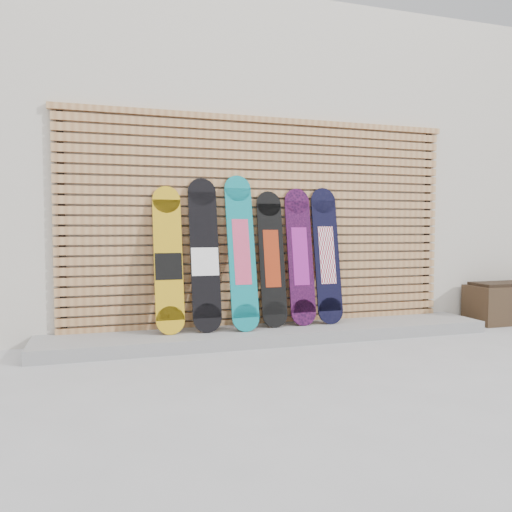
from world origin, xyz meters
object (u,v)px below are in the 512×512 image
(snowboard_3, at_px, (272,259))
(snowboard_4, at_px, (300,256))
(planter_box, at_px, (511,302))
(snowboard_1, at_px, (205,255))
(snowboard_2, at_px, (242,252))
(snowboard_5, at_px, (327,255))
(snowboard_0, at_px, (168,260))

(snowboard_3, height_order, snowboard_4, snowboard_4)
(planter_box, height_order, snowboard_1, snowboard_1)
(snowboard_2, height_order, snowboard_4, snowboard_2)
(planter_box, relative_size, snowboard_1, 0.71)
(snowboard_4, xyz_separation_m, snowboard_5, (0.31, -0.00, 0.01))
(planter_box, height_order, snowboard_0, snowboard_0)
(snowboard_2, distance_m, snowboard_4, 0.66)
(snowboard_3, relative_size, snowboard_5, 0.97)
(planter_box, height_order, snowboard_4, snowboard_4)
(snowboard_1, bearing_deg, planter_box, -0.77)
(planter_box, relative_size, snowboard_0, 0.76)
(snowboard_2, bearing_deg, snowboard_3, 9.01)
(snowboard_0, bearing_deg, snowboard_1, -1.30)
(snowboard_2, bearing_deg, snowboard_0, 177.18)
(planter_box, height_order, snowboard_2, snowboard_2)
(snowboard_1, distance_m, snowboard_5, 1.33)
(planter_box, height_order, snowboard_5, snowboard_5)
(snowboard_3, bearing_deg, snowboard_4, 0.41)
(snowboard_2, distance_m, snowboard_3, 0.35)
(snowboard_0, height_order, snowboard_2, snowboard_2)
(snowboard_3, bearing_deg, snowboard_5, 0.14)
(snowboard_2, relative_size, snowboard_3, 1.11)
(snowboard_0, distance_m, snowboard_2, 0.73)
(snowboard_2, bearing_deg, snowboard_5, 3.28)
(snowboard_1, relative_size, snowboard_2, 0.98)
(snowboard_1, height_order, snowboard_4, snowboard_1)
(snowboard_0, distance_m, snowboard_3, 1.06)
(snowboard_1, height_order, snowboard_2, snowboard_2)
(planter_box, distance_m, snowboard_1, 3.79)
(snowboard_0, xyz_separation_m, snowboard_4, (1.38, 0.02, 0.02))
(snowboard_1, xyz_separation_m, snowboard_3, (0.71, 0.03, -0.05))
(planter_box, xyz_separation_m, snowboard_4, (-2.71, 0.08, 0.60))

